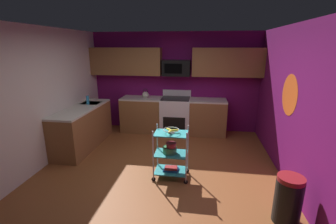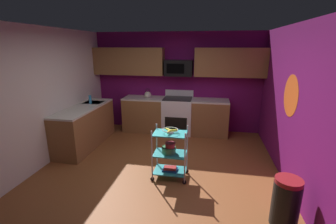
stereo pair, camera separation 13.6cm
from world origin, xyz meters
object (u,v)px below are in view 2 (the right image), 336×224
(microwave, at_px, (179,68))
(fruit_bowl, at_px, (170,130))
(rolling_cart, at_px, (170,153))
(book_stack, at_px, (170,169))
(mixing_bowl_large, at_px, (169,150))
(kettle, at_px, (148,95))
(oven_range, at_px, (178,115))
(dish_soap_bottle, at_px, (90,99))
(trash_can, at_px, (286,202))
(mixing_bowl_small, at_px, (170,145))

(microwave, bearing_deg, fruit_bowl, -85.50)
(rolling_cart, height_order, book_stack, rolling_cart)
(mixing_bowl_large, height_order, kettle, kettle)
(mixing_bowl_large, distance_m, kettle, 2.50)
(microwave, bearing_deg, book_stack, -85.50)
(oven_range, relative_size, dish_soap_bottle, 5.50)
(book_stack, relative_size, kettle, 1.02)
(fruit_bowl, height_order, trash_can, fruit_bowl)
(microwave, relative_size, mixing_bowl_small, 3.85)
(microwave, height_order, trash_can, microwave)
(book_stack, bearing_deg, kettle, 113.68)
(rolling_cart, xyz_separation_m, mixing_bowl_small, (0.00, -0.01, 0.17))
(oven_range, height_order, microwave, microwave)
(book_stack, bearing_deg, mixing_bowl_large, 180.00)
(mixing_bowl_large, height_order, mixing_bowl_small, mixing_bowl_small)
(trash_can, bearing_deg, microwave, 119.55)
(mixing_bowl_large, distance_m, trash_can, 1.89)
(oven_range, distance_m, dish_soap_bottle, 2.23)
(book_stack, distance_m, kettle, 2.60)
(microwave, distance_m, mixing_bowl_small, 2.61)
(mixing_bowl_large, xyz_separation_m, kettle, (-0.97, 2.25, 0.48))
(oven_range, relative_size, rolling_cart, 1.20)
(kettle, xyz_separation_m, trash_can, (2.63, -3.12, -0.67))
(rolling_cart, distance_m, dish_soap_bottle, 2.61)
(fruit_bowl, distance_m, dish_soap_bottle, 2.55)
(oven_range, relative_size, fruit_bowl, 4.04)
(microwave, bearing_deg, dish_soap_bottle, -153.05)
(mixing_bowl_large, distance_m, mixing_bowl_small, 0.10)
(book_stack, bearing_deg, trash_can, -27.84)
(oven_range, height_order, dish_soap_bottle, dish_soap_bottle)
(oven_range, distance_m, book_stack, 2.29)
(oven_range, xyz_separation_m, book_stack, (0.19, -2.25, -0.32))
(microwave, distance_m, book_stack, 2.83)
(mixing_bowl_small, bearing_deg, oven_range, 94.79)
(oven_range, bearing_deg, mixing_bowl_large, -85.86)
(kettle, height_order, trash_can, kettle)
(oven_range, bearing_deg, fruit_bowl, -85.31)
(oven_range, height_order, mixing_bowl_large, oven_range)
(dish_soap_bottle, bearing_deg, fruit_bowl, -32.19)
(book_stack, height_order, trash_can, trash_can)
(mixing_bowl_small, relative_size, kettle, 0.69)
(microwave, distance_m, kettle, 1.07)
(book_stack, xyz_separation_m, trash_can, (1.64, -0.87, 0.17))
(microwave, bearing_deg, kettle, -172.29)
(rolling_cart, distance_m, trash_can, 1.86)
(microwave, xyz_separation_m, kettle, (-0.80, -0.11, -0.70))
(fruit_bowl, height_order, dish_soap_bottle, dish_soap_bottle)
(microwave, distance_m, mixing_bowl_large, 2.64)
(microwave, relative_size, trash_can, 1.06)
(fruit_bowl, distance_m, kettle, 2.46)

